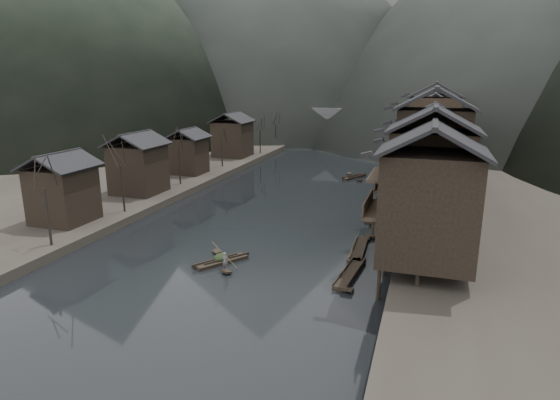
% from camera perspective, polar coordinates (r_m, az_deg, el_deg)
% --- Properties ---
extents(water, '(300.00, 300.00, 0.00)m').
position_cam_1_polar(water, '(49.58, -3.32, -4.53)').
color(water, black).
rests_on(water, ground).
extents(right_bank, '(40.00, 200.00, 1.80)m').
position_cam_1_polar(right_bank, '(86.86, 29.51, 2.60)').
color(right_bank, '#2D2823').
rests_on(right_bank, ground).
extents(left_bank, '(40.00, 200.00, 1.20)m').
position_cam_1_polar(left_bank, '(99.72, -13.91, 5.26)').
color(left_bank, '#2D2823').
rests_on(left_bank, ground).
extents(stilt_houses, '(9.00, 67.60, 15.87)m').
position_cam_1_polar(stilt_houses, '(63.41, 18.11, 7.29)').
color(stilt_houses, black).
rests_on(stilt_houses, ground).
extents(left_houses, '(8.10, 53.20, 8.73)m').
position_cam_1_polar(left_houses, '(74.72, -12.58, 6.19)').
color(left_houses, black).
rests_on(left_houses, left_bank).
extents(bare_trees, '(3.96, 74.27, 7.93)m').
position_cam_1_polar(bare_trees, '(71.88, -10.66, 6.75)').
color(bare_trees, black).
rests_on(bare_trees, left_bank).
extents(moored_sampans, '(2.82, 61.31, 0.47)m').
position_cam_1_polar(moored_sampans, '(66.66, 12.78, 0.38)').
color(moored_sampans, black).
rests_on(moored_sampans, water).
extents(midriver_boats, '(5.96, 24.08, 0.44)m').
position_cam_1_polar(midriver_boats, '(88.06, 10.73, 3.95)').
color(midriver_boats, black).
rests_on(midriver_boats, water).
extents(stone_bridge, '(40.00, 6.00, 9.00)m').
position_cam_1_polar(stone_bridge, '(117.36, 9.57, 9.09)').
color(stone_bridge, '#4C4C4F').
rests_on(stone_bridge, ground).
extents(hero_sampan, '(3.92, 5.06, 0.44)m').
position_cam_1_polar(hero_sampan, '(43.09, -7.17, -7.39)').
color(hero_sampan, black).
rests_on(hero_sampan, water).
extents(cargo_heap, '(1.22, 1.59, 0.73)m').
position_cam_1_polar(cargo_heap, '(43.10, -7.25, -6.52)').
color(cargo_heap, black).
rests_on(cargo_heap, hero_sampan).
extents(boatman, '(0.63, 0.48, 1.56)m').
position_cam_1_polar(boatman, '(40.94, -6.74, -7.06)').
color(boatman, slate).
rests_on(boatman, hero_sampan).
extents(bamboo_pole, '(1.70, 2.13, 3.40)m').
position_cam_1_polar(bamboo_pole, '(40.00, -6.58, -3.79)').
color(bamboo_pole, '#8C7A51').
rests_on(bamboo_pole, boatman).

